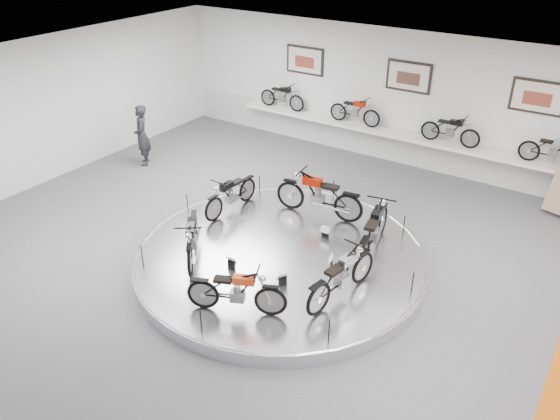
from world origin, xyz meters
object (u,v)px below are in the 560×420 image
Objects in this scene: display_platform at (281,258)px; bike_f at (342,275)px; bike_a at (374,230)px; bike_c at (231,194)px; shelf at (399,135)px; bike_b at (319,195)px; bike_d at (192,237)px; visitor at (142,135)px; bike_e at (236,291)px.

display_platform is 2.06m from bike_f.
bike_a reaches higher than bike_c.
bike_c reaches higher than shelf.
shelf is 4.49m from bike_b.
bike_d is at bearing 116.30° from bike_a.
visitor reaches higher than bike_b.
shelf is 5.74× the size of bike_b.
bike_e is at bearing -87.12° from shelf.
bike_b is (-1.82, 0.78, 0.00)m from bike_a.
display_platform is 2.25m from bike_e.
display_platform is at bearing 77.19° from bike_e.
display_platform is 3.99× the size of bike_c.
shelf is at bearing 131.33° from bike_d.
bike_c is at bearing 158.34° from bike_d.
bike_d is at bearing 59.54° from bike_b.
bike_b is 3.26m from bike_f.
bike_a is (1.66, 1.14, 0.71)m from display_platform.
display_platform is 3.97× the size of bike_e.
bike_b reaches higher than shelf.
bike_c is (-3.75, -0.22, -0.09)m from bike_a.
shelf is at bearing 90.00° from display_platform.
bike_a is at bearing 88.85° from bike_d.
bike_a is (1.66, -5.26, -0.14)m from shelf.
bike_d is at bearing 129.65° from bike_e.
visitor is (-6.51, -4.18, -0.07)m from shelf.
bike_d is 3.37m from bike_f.
display_platform is at bearing 26.17° from visitor.
bike_b is 1.19× the size of bike_e.
display_platform is 6.46m from shelf.
bike_a is 1.98m from bike_b.
display_platform is at bearing 79.64° from bike_f.
visitor reaches higher than bike_d.
shelf is 7.73m from bike_d.
bike_e reaches higher than shelf.
visitor reaches higher than bike_c.
bike_d reaches higher than shelf.
bike_e is (-1.23, -3.26, -0.09)m from bike_a.
bike_b is at bearing -92.06° from shelf.
shelf is (0.00, 6.40, 0.85)m from display_platform.
visitor is at bearing 80.35° from bike_f.
display_platform is 3.68× the size of bike_f.
bike_b is 2.17m from bike_c.
bike_f reaches higher than bike_e.
visitor is (-4.42, 1.30, 0.16)m from bike_c.
display_platform is at bearing -90.00° from shelf.
bike_c reaches higher than display_platform.
bike_b is at bearing 119.21° from bike_d.
bike_f is at bearing -19.72° from display_platform.
bike_a is at bearing 95.58° from bike_c.
shelf is 6.58× the size of bike_d.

